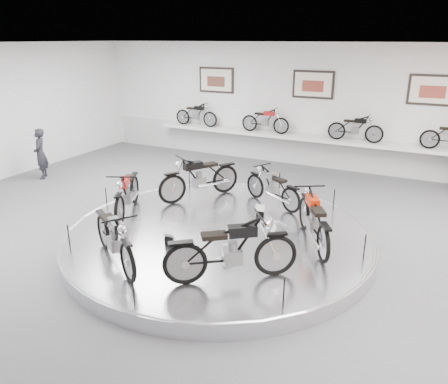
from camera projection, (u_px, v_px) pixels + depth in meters
The scene contains 20 objects.
floor at pixel (212, 249), 9.00m from camera, with size 16.00×16.00×0.00m, color #525254.
ceiling at pixel (209, 45), 7.66m from camera, with size 16.00×16.00×0.00m, color white.
wall_back at pixel (312, 106), 14.23m from camera, with size 16.00×16.00×0.00m, color white.
dado_band at pixel (309, 150), 14.70m from camera, with size 15.68×0.04×1.10m, color #BCBCBA.
display_platform at pixel (218, 237), 9.20m from camera, with size 6.40×6.40×0.30m, color silver.
platform_rim at pixel (218, 232), 9.16m from camera, with size 6.40×6.40×0.10m, color #B2B2BA.
shelf at pixel (307, 138), 14.31m from camera, with size 11.00×0.55×0.10m, color silver.
poster_left at pixel (216, 80), 15.44m from camera, with size 1.35×0.06×0.88m, color silver.
poster_center at pixel (313, 85), 13.96m from camera, with size 1.35×0.06×0.88m, color silver.
poster_right at pixel (433, 90), 12.49m from camera, with size 1.35×0.06×0.88m, color silver.
shelf_bike_a at pixel (196, 116), 15.94m from camera, with size 1.22×0.42×0.73m, color black, non-canonical shape.
shelf_bike_b at pixel (265, 122), 14.81m from camera, with size 1.22×0.42×0.73m, color maroon, non-canonical shape.
shelf_bike_c at pixel (355, 130), 13.54m from camera, with size 1.22×0.42×0.73m, color black, non-canonical shape.
bike_a at pixel (314, 219), 8.40m from camera, with size 1.81×0.64×1.06m, color red, non-canonical shape.
bike_b at pixel (272, 187), 10.41m from camera, with size 1.58×0.56×0.93m, color #A09FA3, non-canonical shape.
bike_c at pixel (200, 177), 10.83m from camera, with size 1.90×0.67×1.12m, color black, non-canonical shape.
bike_d at pixel (127, 192), 9.85m from camera, with size 1.78×0.63×1.05m, color maroon, non-canonical shape.
bike_e at pixel (114, 237), 7.66m from camera, with size 1.77×0.63×1.04m, color black, non-canonical shape.
bike_f at pixel (231, 249), 7.12m from camera, with size 1.92×0.68×1.13m, color black, non-canonical shape.
visitor at pixel (40, 154), 13.31m from camera, with size 0.56×0.37×1.54m, color black.
Camera 1 is at (3.85, -7.12, 4.13)m, focal length 35.00 mm.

